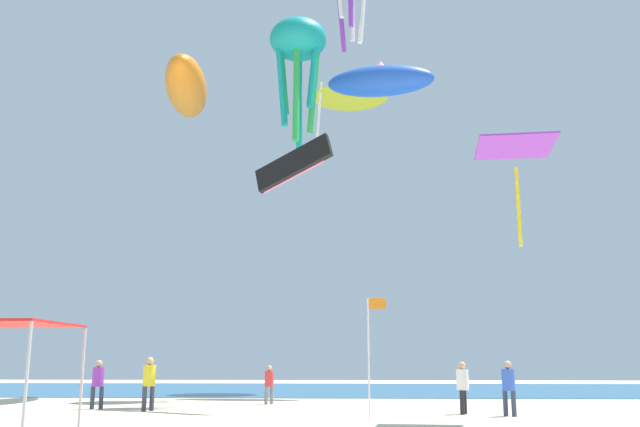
% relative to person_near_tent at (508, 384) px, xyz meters
% --- Properties ---
extents(ocean_strip, '(110.00, 24.26, 0.03)m').
position_rel_person_near_tent_xyz_m(ocean_strip, '(-5.68, 23.30, -1.02)').
color(ocean_strip, '#28608C').
rests_on(ocean_strip, ground).
extents(person_near_tent, '(0.42, 0.42, 1.77)m').
position_rel_person_near_tent_xyz_m(person_near_tent, '(0.00, 0.00, 0.00)').
color(person_near_tent, '#33384C').
rests_on(person_near_tent, ground).
extents(person_leftmost, '(0.44, 0.43, 1.81)m').
position_rel_person_near_tent_xyz_m(person_leftmost, '(-14.74, 2.79, 0.02)').
color(person_leftmost, '#33384C').
rests_on(person_leftmost, ground).
extents(person_central, '(0.41, 0.44, 1.74)m').
position_rel_person_near_tent_xyz_m(person_central, '(-1.37, 0.83, -0.02)').
color(person_central, black).
rests_on(person_central, ground).
extents(person_rightmost, '(0.45, 0.45, 1.91)m').
position_rel_person_near_tent_xyz_m(person_rightmost, '(-12.51, 1.88, 0.08)').
color(person_rightmost, '#33384C').
rests_on(person_rightmost, ground).
extents(person_far_shore, '(0.38, 0.38, 1.60)m').
position_rel_person_near_tent_xyz_m(person_far_shore, '(-8.68, 6.30, -0.10)').
color(person_far_shore, slate).
rests_on(person_far_shore, ground).
extents(banner_flag, '(0.61, 0.06, 3.75)m').
position_rel_person_near_tent_xyz_m(banner_flag, '(-4.51, -1.17, 1.21)').
color(banner_flag, silver).
rests_on(banner_flag, ground).
extents(kite_inflatable_orange, '(3.59, 7.69, 2.85)m').
position_rel_person_near_tent_xyz_m(kite_inflatable_orange, '(-14.10, 11.53, 15.33)').
color(kite_inflatable_orange, orange).
extents(kite_diamond_purple, '(2.57, 2.57, 3.27)m').
position_rel_person_near_tent_xyz_m(kite_diamond_purple, '(0.14, -2.29, 7.21)').
color(kite_diamond_purple, purple).
extents(kite_parafoil_black, '(3.30, 1.84, 2.19)m').
position_rel_person_near_tent_xyz_m(kite_parafoil_black, '(-7.43, 3.08, 8.46)').
color(kite_parafoil_black, black).
extents(kite_delta_yellow, '(5.77, 5.77, 3.75)m').
position_rel_person_near_tent_xyz_m(kite_delta_yellow, '(-5.24, 18.38, 17.64)').
color(kite_delta_yellow, yellow).
extents(kite_inflatable_blue, '(6.33, 2.84, 2.41)m').
position_rel_person_near_tent_xyz_m(kite_inflatable_blue, '(-3.46, 13.95, 16.49)').
color(kite_inflatable_blue, blue).
extents(kite_octopus_teal, '(4.23, 4.23, 7.34)m').
position_rel_person_near_tent_xyz_m(kite_octopus_teal, '(-8.02, 11.60, 17.64)').
color(kite_octopus_teal, teal).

